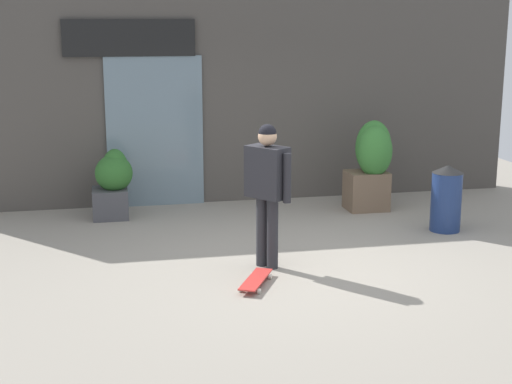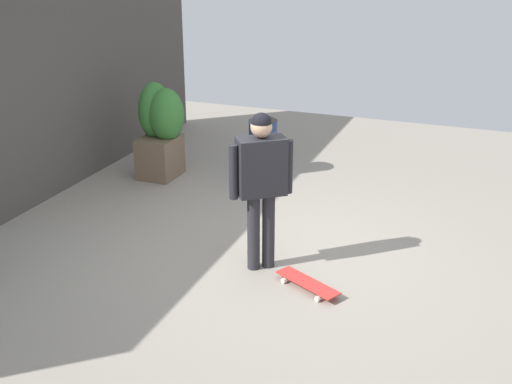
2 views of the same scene
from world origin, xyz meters
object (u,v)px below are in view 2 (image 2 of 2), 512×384
Objects in this scene: skateboarder at (261,175)px; skateboard at (308,283)px; planter_box_left at (160,126)px; trash_bin at (263,144)px.

skateboard is (-0.26, -0.59, -0.96)m from skateboarder.
planter_box_left is (2.39, 2.92, 0.66)m from skateboard.
skateboarder is 1.25× the size of planter_box_left.
skateboard is at bearing -129.22° from planter_box_left.
skateboarder is 1.16m from skateboard.
skateboarder reaches higher than planter_box_left.
planter_box_left is at bearing 113.15° from trash_bin.
skateboarder is 2.93m from trash_bin.
planter_box_left reaches higher than trash_bin.
trash_bin is at bearing 145.71° from skateboard.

